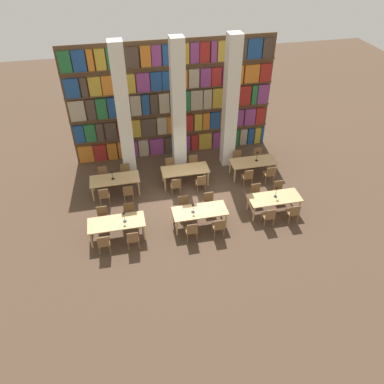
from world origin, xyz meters
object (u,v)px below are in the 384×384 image
object	(u,v)px
chair_8	(269,216)
chair_17	(170,167)
chair_6	(219,226)
pillar_left	(124,115)
desk_lamp_3	(112,174)
reading_table_5	(253,163)
chair_15	(126,173)
reading_table_4	(185,171)
chair_7	(209,202)
desk_lamp_1	(193,206)
desk_lamp_4	(257,154)
chair_13	(103,176)
chair_12	(104,196)
reading_table_0	(116,224)
chair_18	(201,182)
chair_2	(133,239)
chair_3	(130,213)
chair_9	(256,193)
desk_lamp_2	(276,190)
chair_1	(103,217)
desk_lamp_0	(124,215)
pillar_right	(230,105)
chair_16	(176,185)
chair_5	(184,206)
reading_table_2	(274,199)
reading_table_1	(200,212)
chair_21	(238,159)
chair_10	(293,212)
chair_4	(192,231)
chair_14	(128,192)
reading_table_3	(115,180)
chair_22	(269,174)
chair_23	(258,157)

from	to	relation	value
chair_8	chair_17	world-z (taller)	same
chair_6	pillar_left	bearing A→B (deg)	121.24
desk_lamp_3	reading_table_5	bearing A→B (deg)	0.38
chair_15	reading_table_4	distance (m)	2.65
chair_7	reading_table_4	distance (m)	2.18
desk_lamp_1	desk_lamp_4	bearing A→B (deg)	38.72
chair_6	desk_lamp_1	distance (m)	1.21
chair_13	chair_12	bearing A→B (deg)	90.00
reading_table_0	desk_lamp_3	distance (m)	2.76
desk_lamp_1	reading_table_5	world-z (taller)	desk_lamp_1
chair_15	chair_18	xyz separation A→B (m)	(3.11, -1.38, 0.00)
chair_2	chair_6	size ratio (longest dim) A/B	1.00
reading_table_0	chair_3	distance (m)	0.91
chair_8	chair_9	bearing A→B (deg)	90.00
desk_lamp_2	chair_17	bearing A→B (deg)	137.66
chair_1	chair_9	size ratio (longest dim) A/B	1.00
chair_2	desk_lamp_0	bearing A→B (deg)	106.95
pillar_right	chair_12	distance (m)	6.67
chair_17	chair_16	bearing A→B (deg)	90.00
chair_5	reading_table_4	distance (m)	2.16
chair_15	chair_18	bearing A→B (deg)	156.07
chair_7	reading_table_4	world-z (taller)	chair_7
reading_table_2	chair_9	world-z (taller)	chair_9
reading_table_1	chair_8	world-z (taller)	chair_8
reading_table_1	chair_12	xyz separation A→B (m)	(-3.55, 2.04, -0.19)
chair_3	desk_lamp_0	bearing A→B (deg)	74.67
chair_21	reading_table_1	bearing A→B (deg)	53.20
chair_10	reading_table_2	bearing A→B (deg)	125.12
chair_1	desk_lamp_2	size ratio (longest dim) A/B	1.80
chair_6	desk_lamp_3	size ratio (longest dim) A/B	2.20
chair_4	chair_7	distance (m)	1.77
chair_14	chair_16	xyz separation A→B (m)	(2.02, 0.06, 0.00)
reading_table_4	chair_16	world-z (taller)	chair_16
reading_table_0	reading_table_3	bearing A→B (deg)	88.38
chair_21	reading_table_4	bearing A→B (deg)	14.79
chair_12	chair_21	xyz separation A→B (m)	(6.19, 1.48, 0.00)
chair_6	desk_lamp_1	world-z (taller)	desk_lamp_1
reading_table_1	chair_22	size ratio (longest dim) A/B	2.35
reading_table_0	chair_5	world-z (taller)	chair_5
chair_2	reading_table_2	distance (m)	5.77
chair_14	chair_5	bearing A→B (deg)	-32.18
chair_9	chair_21	size ratio (longest dim) A/B	1.00
pillar_left	reading_table_2	distance (m)	7.09
chair_10	chair_16	distance (m)	4.93
chair_5	pillar_right	bearing A→B (deg)	-129.55
chair_8	chair_13	xyz separation A→B (m)	(-6.14, 4.05, 0.00)
reading_table_4	chair_23	bearing A→B (deg)	10.80
pillar_right	reading_table_2	xyz separation A→B (m)	(0.80, -3.91, -2.33)
chair_8	chair_23	world-z (taller)	same
chair_1	chair_16	distance (m)	3.38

